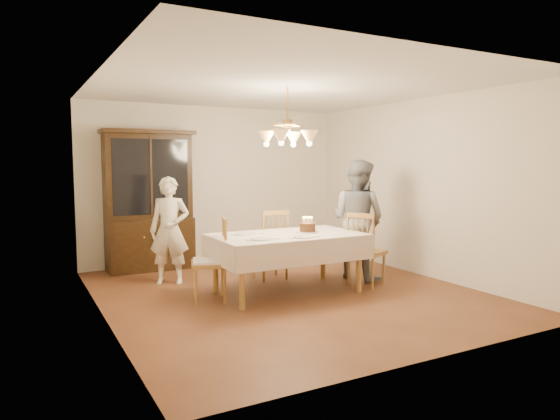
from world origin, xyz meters
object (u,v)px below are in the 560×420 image
china_hutch (149,203)px  elderly_woman (170,230)px  dining_table (287,240)px  chair_far_side (270,248)px  birthday_cake (308,228)px

china_hutch → elderly_woman: china_hutch is taller
dining_table → chair_far_side: size_ratio=1.90×
elderly_woman → china_hutch: bearing=118.8°
dining_table → birthday_cake: bearing=-1.1°
birthday_cake → chair_far_side: bearing=100.3°
elderly_woman → birthday_cake: (1.48, -1.19, 0.08)m
china_hutch → birthday_cake: (1.50, -2.26, -0.23)m
dining_table → china_hutch: (-1.20, 2.25, 0.36)m
china_hutch → birthday_cake: china_hutch is taller
chair_far_side → birthday_cake: size_ratio=3.33×
chair_far_side → dining_table: bearing=-101.2°
dining_table → china_hutch: 2.58m
dining_table → elderly_woman: size_ratio=1.28×
birthday_cake → elderly_woman: bearing=141.2°
dining_table → chair_far_side: chair_far_side is taller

